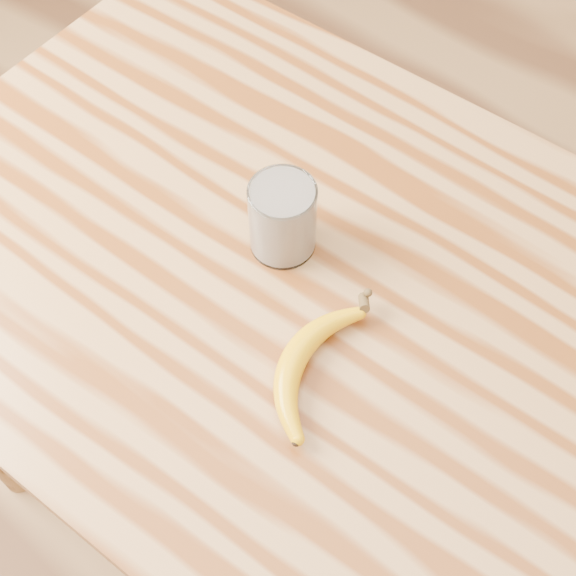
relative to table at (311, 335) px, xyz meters
The scene contains 3 objects.
table is the anchor object (origin of this frame).
smoothie_glass 0.20m from the table, 157.36° to the left, with size 0.09×0.09×0.11m.
banana 0.18m from the table, 65.86° to the right, with size 0.10×0.27×0.03m, color #D89507, non-canonical shape.
Camera 1 is at (0.30, -0.45, 1.76)m, focal length 50.00 mm.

